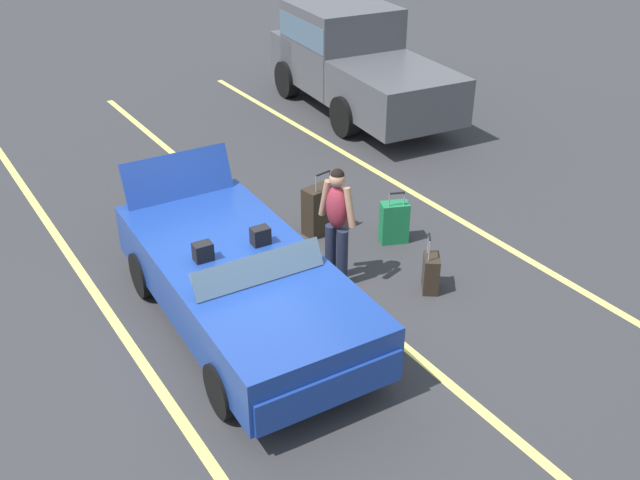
% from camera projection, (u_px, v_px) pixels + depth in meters
% --- Properties ---
extents(ground_plane, '(80.00, 80.00, 0.00)m').
position_uv_depth(ground_plane, '(244.00, 325.00, 8.91)').
color(ground_plane, '#333335').
extents(lot_line_near, '(18.00, 0.12, 0.01)m').
position_uv_depth(lot_line_near, '(142.00, 362.00, 8.29)').
color(lot_line_near, '#EAE066').
rests_on(lot_line_near, ground_plane).
extents(lot_line_mid, '(18.00, 0.12, 0.01)m').
position_uv_depth(lot_line_mid, '(337.00, 290.00, 9.56)').
color(lot_line_mid, '#EAE066').
rests_on(lot_line_mid, ground_plane).
extents(lot_line_far, '(18.00, 0.12, 0.01)m').
position_uv_depth(lot_line_far, '(486.00, 235.00, 10.84)').
color(lot_line_far, '#EAE066').
rests_on(lot_line_far, ground_plane).
extents(convertible_car, '(4.24, 1.99, 1.52)m').
position_uv_depth(convertible_car, '(249.00, 292.00, 8.47)').
color(convertible_car, navy).
rests_on(convertible_car, ground_plane).
extents(suitcase_large_black, '(0.36, 0.52, 1.01)m').
position_uv_depth(suitcase_large_black, '(319.00, 210.00, 10.75)').
color(suitcase_large_black, '#2D2319').
rests_on(suitcase_large_black, ground_plane).
extents(suitcase_medium_bright, '(0.38, 0.46, 0.83)m').
position_uv_depth(suitcase_medium_bright, '(394.00, 222.00, 10.55)').
color(suitcase_medium_bright, '#19723F').
rests_on(suitcase_medium_bright, ground_plane).
extents(suitcase_small_carryon, '(0.39, 0.36, 0.81)m').
position_uv_depth(suitcase_small_carryon, '(431.00, 273.00, 9.46)').
color(suitcase_small_carryon, '#2D2319').
rests_on(suitcase_small_carryon, ground_plane).
extents(traveler_person, '(0.60, 0.30, 1.65)m').
position_uv_depth(traveler_person, '(337.00, 220.00, 9.29)').
color(traveler_person, '#1E2338').
rests_on(traveler_person, ground_plane).
extents(parked_pickup_truck_near, '(5.17, 2.46, 2.10)m').
position_uv_depth(parked_pickup_truck_near, '(352.00, 57.00, 15.16)').
color(parked_pickup_truck_near, '#4C4C51').
rests_on(parked_pickup_truck_near, ground_plane).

